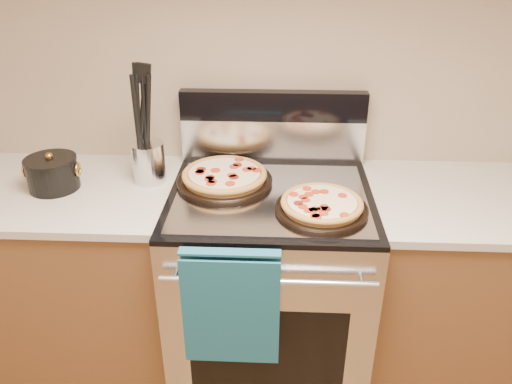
{
  "coord_description": "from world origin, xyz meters",
  "views": [
    {
      "loc": [
        0.02,
        0.01,
        1.8
      ],
      "look_at": [
        -0.05,
        1.55,
        0.98
      ],
      "focal_mm": 35.0,
      "sensor_mm": 36.0,
      "label": 1
    }
  ],
  "objects_px": {
    "pepperoni_pizza_back": "(225,177)",
    "utensil_crock": "(149,162)",
    "pepperoni_pizza_front": "(322,205)",
    "saucepan": "(53,175)",
    "range_body": "(269,293)"
  },
  "relations": [
    {
      "from": "pepperoni_pizza_front",
      "to": "saucepan",
      "type": "bearing_deg",
      "value": 171.23
    },
    {
      "from": "pepperoni_pizza_front",
      "to": "saucepan",
      "type": "height_order",
      "value": "saucepan"
    },
    {
      "from": "saucepan",
      "to": "pepperoni_pizza_back",
      "type": "bearing_deg",
      "value": 3.85
    },
    {
      "from": "pepperoni_pizza_back",
      "to": "utensil_crock",
      "type": "height_order",
      "value": "utensil_crock"
    },
    {
      "from": "pepperoni_pizza_back",
      "to": "pepperoni_pizza_front",
      "type": "height_order",
      "value": "pepperoni_pizza_back"
    },
    {
      "from": "pepperoni_pizza_front",
      "to": "pepperoni_pizza_back",
      "type": "bearing_deg",
      "value": 150.89
    },
    {
      "from": "pepperoni_pizza_back",
      "to": "saucepan",
      "type": "height_order",
      "value": "saucepan"
    },
    {
      "from": "range_body",
      "to": "pepperoni_pizza_back",
      "type": "relative_size",
      "value": 2.47
    },
    {
      "from": "saucepan",
      "to": "utensil_crock",
      "type": "bearing_deg",
      "value": 13.01
    },
    {
      "from": "range_body",
      "to": "pepperoni_pizza_front",
      "type": "distance_m",
      "value": 0.54
    },
    {
      "from": "range_body",
      "to": "saucepan",
      "type": "relative_size",
      "value": 4.8
    },
    {
      "from": "pepperoni_pizza_back",
      "to": "utensil_crock",
      "type": "xyz_separation_m",
      "value": [
        -0.3,
        0.04,
        0.04
      ]
    },
    {
      "from": "utensil_crock",
      "to": "saucepan",
      "type": "xyz_separation_m",
      "value": [
        -0.35,
        -0.08,
        -0.02
      ]
    },
    {
      "from": "pepperoni_pizza_front",
      "to": "utensil_crock",
      "type": "distance_m",
      "value": 0.7
    },
    {
      "from": "pepperoni_pizza_front",
      "to": "range_body",
      "type": "bearing_deg",
      "value": 144.04
    }
  ]
}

